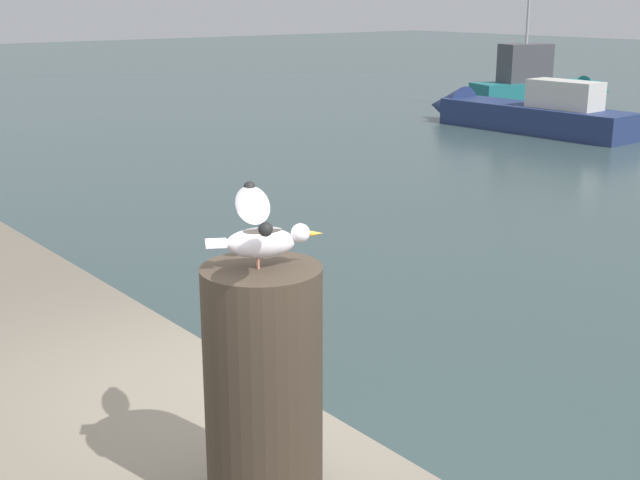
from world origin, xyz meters
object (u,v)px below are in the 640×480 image
boat_teal (543,88)px  boat_navy (516,113)px  mooring_post (263,388)px  seagull (261,232)px

boat_teal → boat_navy: size_ratio=0.81×
mooring_post → seagull: (0.00, 0.00, 0.56)m
seagull → boat_teal: 23.67m
seagull → boat_teal: bearing=124.8°
seagull → boat_navy: (-11.43, 15.62, -2.04)m
mooring_post → boat_navy: bearing=126.2°
seagull → boat_teal: boat_teal is taller
mooring_post → seagull: size_ratio=1.51×
mooring_post → boat_teal: bearing=124.8°
mooring_post → seagull: bearing=60.7°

